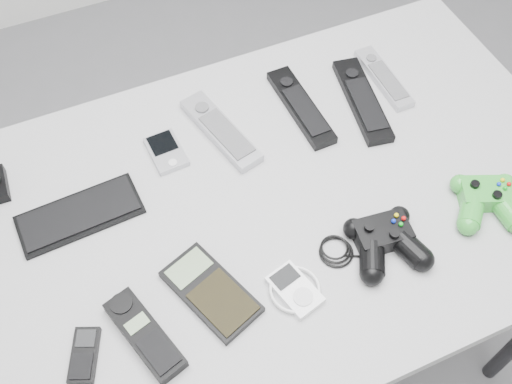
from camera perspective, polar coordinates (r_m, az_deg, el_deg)
name	(u,v)px	position (r m, az deg, el deg)	size (l,w,h in m)	color
floor	(303,333)	(1.87, 4.55, -13.26)	(3.50, 3.50, 0.00)	slate
desk	(281,216)	(1.19, 2.43, -2.26)	(1.19, 0.77, 0.80)	#979799
pda_keyboard	(80,214)	(1.15, -16.45, -2.05)	(0.22, 0.10, 0.01)	black
pda	(166,151)	(1.20, -8.56, 3.85)	(0.06, 0.10, 0.02)	#A5A5AC
remote_silver_a	(221,130)	(1.22, -3.40, 5.92)	(0.05, 0.22, 0.02)	#A5A5AC
remote_black_a	(301,106)	(1.26, 4.29, 8.16)	(0.05, 0.22, 0.02)	black
remote_black_b	(362,100)	(1.29, 10.09, 8.66)	(0.06, 0.23, 0.02)	black
remote_silver_b	(384,77)	(1.35, 12.06, 10.63)	(0.04, 0.19, 0.02)	#AEAEB5
mobile_phone	(84,355)	(1.02, -16.04, -14.69)	(0.04, 0.09, 0.02)	black
cordless_handset	(145,335)	(1.01, -10.57, -13.20)	(0.05, 0.17, 0.03)	black
calculator	(211,291)	(1.03, -4.32, -9.41)	(0.09, 0.17, 0.02)	black
mp3_player	(295,289)	(1.03, 3.72, -9.24)	(0.09, 0.09, 0.02)	white
controller_black	(385,239)	(1.08, 12.23, -4.42)	(0.23, 0.14, 0.05)	black
controller_green	(487,199)	(1.18, 21.18, -0.62)	(0.13, 0.14, 0.04)	green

